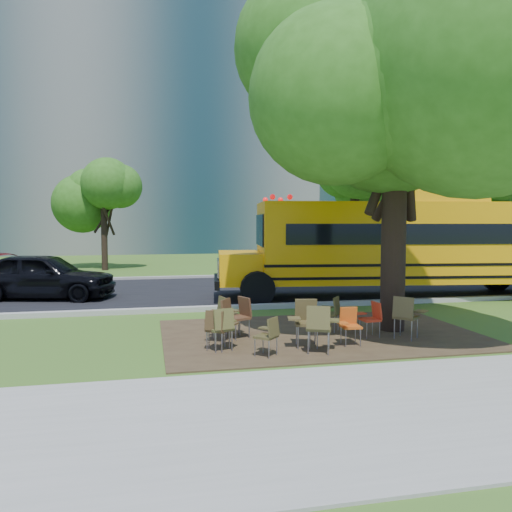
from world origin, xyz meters
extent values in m
plane|color=#3C5A1C|center=(0.00, 0.00, 0.00)|extent=(160.00, 160.00, 0.00)
cube|color=gray|center=(0.00, -5.00, 0.02)|extent=(60.00, 4.00, 0.04)
cube|color=#382819|center=(1.00, -0.50, 0.01)|extent=(7.00, 4.50, 0.03)
cube|color=black|center=(0.00, 7.00, 0.02)|extent=(80.00, 8.00, 0.04)
cube|color=gray|center=(0.00, 3.00, 0.07)|extent=(80.00, 0.25, 0.14)
cube|color=gray|center=(0.00, 11.10, 0.07)|extent=(80.00, 0.25, 0.14)
cube|color=slate|center=(-8.00, 36.00, 11.00)|extent=(38.00, 16.00, 22.00)
cube|color=#6D695B|center=(24.00, 38.00, 12.50)|extent=(30.00, 16.00, 25.00)
cylinder|color=black|center=(-5.00, 16.00, 1.75)|extent=(0.32, 0.32, 3.50)
sphere|color=#295A14|center=(-5.00, 16.00, 4.22)|extent=(4.80, 4.80, 4.80)
cylinder|color=black|center=(8.00, 14.00, 2.10)|extent=(0.38, 0.38, 4.20)
sphere|color=#295A14|center=(8.00, 14.00, 5.04)|extent=(5.60, 5.60, 5.60)
cylinder|color=black|center=(16.00, 13.00, 1.80)|extent=(0.34, 0.34, 3.60)
sphere|color=#295A14|center=(16.00, 13.00, 4.35)|extent=(5.00, 5.00, 5.00)
cylinder|color=black|center=(2.76, -0.49, 2.48)|extent=(0.56, 0.56, 4.96)
sphere|color=#295A14|center=(2.76, -0.49, 6.04)|extent=(7.20, 7.20, 7.20)
cube|color=orange|center=(6.55, 4.00, 1.87)|extent=(11.83, 4.07, 2.58)
cube|color=black|center=(6.86, 3.96, 2.16)|extent=(11.20, 4.04, 0.63)
cube|color=orange|center=(0.14, 4.82, 1.05)|extent=(1.65, 2.47, 1.00)
cube|color=black|center=(6.55, 4.00, 1.21)|extent=(11.85, 4.11, 0.08)
cube|color=black|center=(6.55, 4.00, 0.82)|extent=(11.85, 4.11, 0.08)
cylinder|color=black|center=(0.43, 3.45, 0.53)|extent=(1.08, 0.45, 1.05)
cylinder|color=black|center=(0.76, 6.06, 0.53)|extent=(1.08, 0.45, 1.05)
cylinder|color=black|center=(9.75, 4.92, 0.53)|extent=(1.08, 0.45, 1.05)
cube|color=brown|center=(-1.40, -1.47, 0.45)|extent=(0.51, 0.50, 0.05)
cube|color=brown|center=(-1.35, -1.65, 0.68)|extent=(0.41, 0.20, 0.40)
cube|color=brown|center=(-1.21, -1.27, 0.57)|extent=(0.29, 0.33, 0.03)
cylinder|color=slate|center=(-1.61, -1.35, 0.23)|extent=(0.02, 0.02, 0.45)
cylinder|color=slate|center=(-1.19, -1.59, 0.23)|extent=(0.02, 0.02, 0.45)
cube|color=#3F2D16|center=(-1.44, -1.44, 0.43)|extent=(0.55, 0.54, 0.05)
cube|color=#3F2D16|center=(-1.54, -1.58, 0.64)|extent=(0.36, 0.30, 0.38)
cube|color=#3F2D16|center=(-1.17, -1.46, 0.54)|extent=(0.33, 0.34, 0.03)
cylinder|color=slate|center=(-1.48, -1.21, 0.21)|extent=(0.02, 0.02, 0.43)
cylinder|color=slate|center=(-1.40, -1.67, 0.21)|extent=(0.02, 0.02, 0.43)
cube|color=#413A1C|center=(-0.63, -2.07, 0.40)|extent=(0.51, 0.51, 0.04)
cube|color=#413A1C|center=(-0.51, -2.18, 0.59)|extent=(0.30, 0.32, 0.36)
cube|color=#413A1C|center=(-0.57, -1.83, 0.50)|extent=(0.31, 0.31, 0.03)
cylinder|color=slate|center=(-0.84, -2.08, 0.20)|extent=(0.02, 0.02, 0.40)
cylinder|color=slate|center=(-0.41, -2.07, 0.20)|extent=(0.02, 0.02, 0.40)
cube|color=#493D1F|center=(0.33, -1.58, 0.50)|extent=(0.55, 0.54, 0.06)
cube|color=#493D1F|center=(0.38, -1.38, 0.75)|extent=(0.46, 0.20, 0.45)
cube|color=#493D1F|center=(0.04, -1.67, 0.64)|extent=(0.31, 0.36, 0.03)
cylinder|color=slate|center=(0.48, -1.80, 0.25)|extent=(0.03, 0.03, 0.50)
cylinder|color=slate|center=(0.19, -1.35, 0.25)|extent=(0.03, 0.03, 0.50)
cube|color=#47411E|center=(0.43, -2.03, 0.50)|extent=(0.60, 0.59, 0.06)
cube|color=#47411E|center=(0.35, -2.22, 0.74)|extent=(0.45, 0.27, 0.44)
cube|color=#47411E|center=(0.73, -1.99, 0.63)|extent=(0.34, 0.38, 0.03)
cylinder|color=slate|center=(0.33, -1.79, 0.25)|extent=(0.03, 0.03, 0.50)
cylinder|color=slate|center=(0.53, -2.28, 0.25)|extent=(0.03, 0.03, 0.50)
cube|color=#B24A13|center=(1.25, -1.63, 0.41)|extent=(0.40, 0.39, 0.05)
cube|color=#B24A13|center=(1.27, -1.47, 0.61)|extent=(0.37, 0.11, 0.36)
cube|color=#B24A13|center=(1.03, -1.74, 0.52)|extent=(0.22, 0.27, 0.03)
cylinder|color=slate|center=(1.40, -1.80, 0.20)|extent=(0.02, 0.02, 0.41)
cylinder|color=slate|center=(1.11, -1.47, 0.20)|extent=(0.02, 0.02, 0.41)
cube|color=red|center=(1.94, -1.06, 0.41)|extent=(0.39, 0.41, 0.05)
cube|color=red|center=(2.11, -1.04, 0.61)|extent=(0.11, 0.37, 0.37)
cube|color=red|center=(1.80, -0.85, 0.52)|extent=(0.27, 0.22, 0.03)
cylinder|color=slate|center=(1.80, -1.22, 0.21)|extent=(0.02, 0.02, 0.41)
cylinder|color=slate|center=(2.09, -0.89, 0.21)|extent=(0.02, 0.02, 0.41)
cube|color=#493E1F|center=(2.65, -1.34, 0.49)|extent=(0.63, 0.64, 0.05)
cube|color=#493E1F|center=(2.50, -1.48, 0.73)|extent=(0.37, 0.40, 0.44)
cube|color=#493E1F|center=(2.94, -1.44, 0.63)|extent=(0.39, 0.38, 0.03)
cylinder|color=slate|center=(2.66, -1.08, 0.25)|extent=(0.03, 0.03, 0.49)
cylinder|color=slate|center=(2.63, -1.61, 0.25)|extent=(0.03, 0.03, 0.49)
cube|color=#482D1A|center=(-1.34, -0.73, 0.48)|extent=(0.60, 0.61, 0.05)
cube|color=#482D1A|center=(-1.18, -0.83, 0.72)|extent=(0.31, 0.42, 0.43)
cube|color=#482D1A|center=(-1.33, -0.43, 0.61)|extent=(0.38, 0.36, 0.03)
cylinder|color=slate|center=(-1.59, -0.79, 0.24)|extent=(0.03, 0.03, 0.48)
cylinder|color=slate|center=(-1.09, -0.67, 0.24)|extent=(0.03, 0.03, 0.48)
cube|color=#4B2D1A|center=(-0.89, -0.54, 0.47)|extent=(0.56, 0.57, 0.05)
cube|color=#4B2D1A|center=(-0.72, -0.46, 0.70)|extent=(0.26, 0.42, 0.42)
cube|color=#4B2D1A|center=(-1.13, -0.37, 0.60)|extent=(0.36, 0.33, 0.03)
cylinder|color=slate|center=(-0.98, -0.77, 0.23)|extent=(0.03, 0.03, 0.47)
cylinder|color=slate|center=(-0.80, -0.30, 0.23)|extent=(0.03, 0.03, 0.47)
cube|color=#41391C|center=(-0.99, 0.03, 0.44)|extent=(0.48, 0.49, 0.05)
cube|color=#41391C|center=(-1.16, -0.01, 0.66)|extent=(0.18, 0.40, 0.40)
cube|color=#41391C|center=(-0.80, -0.17, 0.56)|extent=(0.32, 0.27, 0.03)
cylinder|color=slate|center=(-0.87, 0.23, 0.22)|extent=(0.02, 0.02, 0.44)
cylinder|color=slate|center=(-1.12, -0.17, 0.22)|extent=(0.02, 0.02, 0.44)
cube|color=#43401D|center=(1.29, -0.30, 0.43)|extent=(0.54, 0.55, 0.05)
cube|color=#43401D|center=(1.43, -0.40, 0.64)|extent=(0.30, 0.36, 0.38)
cube|color=#43401D|center=(1.32, -0.04, 0.54)|extent=(0.34, 0.33, 0.03)
cylinder|color=slate|center=(1.07, -0.34, 0.21)|extent=(0.02, 0.02, 0.43)
cylinder|color=slate|center=(1.52, -0.27, 0.21)|extent=(0.02, 0.02, 0.43)
imported|color=black|center=(-6.12, 6.20, 0.77)|extent=(4.84, 2.83, 1.55)
imported|color=#601015|center=(-8.12, 9.12, 0.68)|extent=(5.39, 3.71, 1.37)
camera|label=1|loc=(-2.75, -11.02, 2.55)|focal=35.00mm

